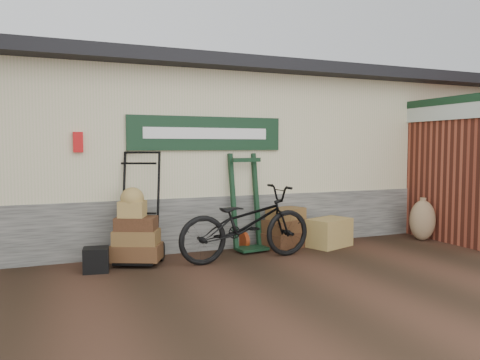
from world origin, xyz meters
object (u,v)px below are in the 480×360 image
object	(u,v)px
wicker_hamper	(329,232)
black_trunk	(96,260)
suitcase_stack	(285,228)
bicycle	(246,219)
porter_trolley	(139,206)
green_barrow	(247,202)

from	to	relation	value
wicker_hamper	black_trunk	distance (m)	3.92
suitcase_stack	wicker_hamper	size ratio (longest dim) A/B	1.05
wicker_hamper	bicycle	distance (m)	1.80
porter_trolley	bicycle	xyz separation A→B (m)	(1.52, -0.51, -0.22)
green_barrow	suitcase_stack	world-z (taller)	green_barrow
bicycle	wicker_hamper	bearing A→B (deg)	-81.11
suitcase_stack	green_barrow	bearing A→B (deg)	174.13
wicker_hamper	bicycle	xyz separation A→B (m)	(-1.72, -0.36, 0.39)
porter_trolley	black_trunk	world-z (taller)	porter_trolley
suitcase_stack	bicycle	distance (m)	1.15
porter_trolley	suitcase_stack	size ratio (longest dim) A/B	2.17
green_barrow	wicker_hamper	xyz separation A→B (m)	(1.45, -0.28, -0.56)
suitcase_stack	wicker_hamper	xyz separation A→B (m)	(0.76, -0.21, -0.10)
porter_trolley	bicycle	world-z (taller)	porter_trolley
porter_trolley	suitcase_stack	distance (m)	2.54
wicker_hamper	green_barrow	bearing A→B (deg)	169.03
bicycle	suitcase_stack	bearing A→B (deg)	-62.24
wicker_hamper	bicycle	size ratio (longest dim) A/B	0.34
porter_trolley	wicker_hamper	distance (m)	3.31
black_trunk	bicycle	distance (m)	2.25
suitcase_stack	bicycle	size ratio (longest dim) A/B	0.36
porter_trolley	black_trunk	distance (m)	1.02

